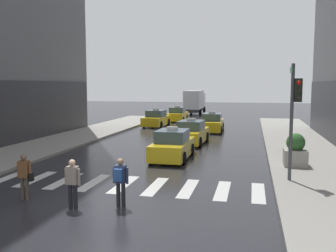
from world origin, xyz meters
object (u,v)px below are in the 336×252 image
Objects in this scene: taxi_lead at (173,146)px; box_truck at (195,101)px; pedestrian_plain_coat at (73,181)px; taxi_third at (212,123)px; taxi_second at (191,133)px; traffic_light_pole at (295,105)px; pedestrian_with_handbag at (25,174)px; taxi_fifth at (178,115)px; pedestrian_with_backpack at (120,179)px; taxi_fourth at (156,119)px; planter_near_corner at (295,151)px.

taxi_lead is 32.74m from box_truck.
taxi_lead is 0.60× the size of box_truck.
pedestrian_plain_coat is at bearing -86.84° from box_truck.
taxi_lead is at bearing -93.65° from taxi_third.
taxi_lead is 5.67m from taxi_second.
taxi_third is at bearing -76.91° from box_truck.
traffic_light_pole is 10.72m from pedestrian_with_handbag.
taxi_fifth is at bearing 94.89° from pedestrian_plain_coat.
taxi_lead is 2.75× the size of pedestrian_plain_coat.
taxi_lead reaches higher than pedestrian_with_backpack.
taxi_third is 2.77× the size of pedestrian_with_handbag.
taxi_fourth is at bearing 152.41° from taxi_third.
taxi_fifth is 0.61× the size of box_truck.
taxi_fourth is at bearing 98.28° from pedestrian_plain_coat.
taxi_second is (0.14, 5.67, 0.00)m from taxi_lead.
taxi_second is at bearing 88.61° from taxi_lead.
taxi_second and taxi_fifth have the same top height.
taxi_lead is 0.99× the size of taxi_fifth.
taxi_fourth is 20.58m from planter_near_corner.
taxi_fourth is at bearing -99.99° from taxi_fifth.
taxi_fourth is at bearing 107.67° from taxi_lead.
taxi_fifth is (1.01, 5.74, 0.00)m from taxi_fourth.
pedestrian_with_backpack is at bearing -90.40° from taxi_second.
taxi_lead is 0.99× the size of taxi_third.
taxi_third is (0.82, 12.88, 0.00)m from taxi_lead.
taxi_second is at bearing -75.28° from taxi_fifth.
taxi_second is 0.61× the size of box_truck.
taxi_fourth is at bearing 118.78° from traffic_light_pole.
box_truck is 41.07m from pedestrian_with_handbag.
planter_near_corner is at bearing 81.81° from traffic_light_pole.
pedestrian_plain_coat is (2.09, -0.48, 0.01)m from pedestrian_with_handbag.
taxi_fifth is at bearing 80.01° from taxi_fourth.
taxi_second is at bearing 132.66° from planter_near_corner.
pedestrian_with_handbag is at bearing -101.51° from taxi_third.
taxi_second is at bearing 89.60° from pedestrian_with_backpack.
box_truck is at bearing 88.24° from taxi_fifth.
taxi_lead and taxi_third have the same top height.
taxi_lead and taxi_fourth have the same top height.
taxi_fourth is 2.88× the size of planter_near_corner.
planter_near_corner is at bearing 45.22° from pedestrian_plain_coat.
taxi_fifth is at bearing 114.63° from planter_near_corner.
pedestrian_with_backpack is at bearing -89.75° from taxi_lead.
pedestrian_with_backpack is 1.57m from pedestrian_plain_coat.
taxi_lead is at bearing 170.04° from planter_near_corner.
taxi_lead is 2.84× the size of planter_near_corner.
taxi_second is 1.01× the size of taxi_fifth.
taxi_lead is 0.98× the size of taxi_second.
taxi_third is 15.07m from planter_near_corner.
pedestrian_plain_coat is at bearing -146.61° from traffic_light_pole.
pedestrian_with_handbag is (0.53, -30.25, 0.21)m from taxi_fifth.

